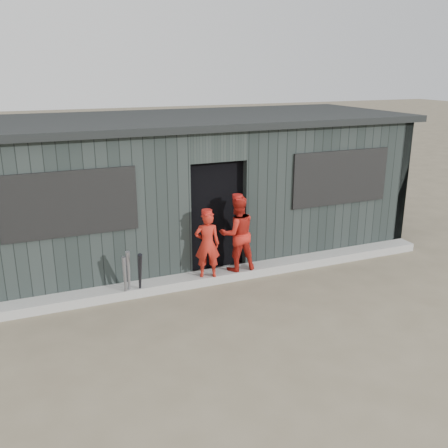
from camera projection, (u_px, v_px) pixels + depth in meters
name	position (u px, v px, depth m)	size (l,w,h in m)	color
ground	(273.00, 328.00, 6.99)	(80.00, 80.00, 0.00)	brown
curb	(224.00, 275.00, 8.57)	(8.00, 0.36, 0.15)	#9D9C98
bat_left	(129.00, 275.00, 7.72)	(0.07, 0.07, 0.83)	gray
bat_mid	(125.00, 278.00, 7.69)	(0.07, 0.07, 0.74)	gray
bat_right	(140.00, 275.00, 7.71)	(0.07, 0.07, 0.86)	black
player_red_left	(207.00, 244.00, 8.16)	(0.41, 0.27, 1.13)	red
player_red_right	(237.00, 233.00, 8.43)	(0.63, 0.49, 1.30)	red
player_grey_back	(222.00, 231.00, 8.94)	(0.66, 0.43, 1.34)	silver
dugout	(190.00, 186.00, 9.68)	(8.30, 3.30, 2.62)	black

